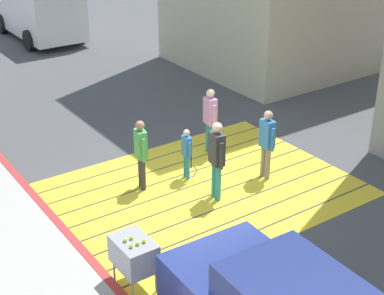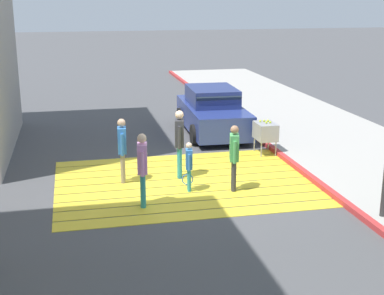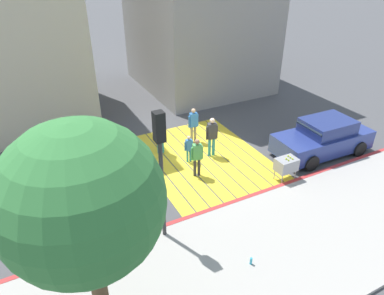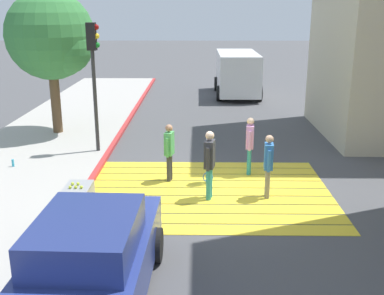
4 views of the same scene
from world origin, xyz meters
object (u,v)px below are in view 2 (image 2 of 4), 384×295
at_px(pedestrian_adult_side, 122,146).
at_px(pedestrian_teen_behind, 179,139).
at_px(car_parked_near_curb, 213,112).
at_px(pedestrian_adult_lead, 142,165).
at_px(tennis_ball_cart, 265,131).
at_px(pedestrian_adult_trailing, 234,153).
at_px(pedestrian_child_with_racket, 189,164).

relative_size(pedestrian_adult_side, pedestrian_teen_behind, 0.93).
height_order(car_parked_near_curb, pedestrian_adult_lead, pedestrian_adult_lead).
bearing_deg(pedestrian_adult_lead, car_parked_near_curb, -117.22).
bearing_deg(tennis_ball_cart, pedestrian_adult_trailing, 57.53).
relative_size(pedestrian_adult_trailing, pedestrian_adult_side, 0.98).
bearing_deg(pedestrian_teen_behind, pedestrian_adult_trailing, 130.06).
height_order(car_parked_near_curb, tennis_ball_cart, car_parked_near_curb).
bearing_deg(car_parked_near_curb, pedestrian_child_with_racket, 69.96).
bearing_deg(tennis_ball_cart, pedestrian_adult_lead, 39.98).
xyz_separation_m(pedestrian_teen_behind, pedestrian_child_with_racket, (-0.02, 1.09, -0.35)).
height_order(car_parked_near_curb, pedestrian_teen_behind, pedestrian_teen_behind).
relative_size(tennis_ball_cart, pedestrian_adult_trailing, 0.63).
height_order(pedestrian_adult_lead, pedestrian_adult_side, pedestrian_adult_lead).
bearing_deg(pedestrian_adult_lead, tennis_ball_cart, -140.02).
bearing_deg(pedestrian_adult_trailing, pedestrian_adult_lead, 14.14).
xyz_separation_m(pedestrian_adult_side, pedestrian_teen_behind, (-1.48, -0.10, 0.07)).
xyz_separation_m(pedestrian_adult_lead, pedestrian_adult_trailing, (-2.28, -0.58, -0.04)).
relative_size(pedestrian_adult_trailing, pedestrian_teen_behind, 0.92).
bearing_deg(pedestrian_adult_trailing, pedestrian_adult_side, -24.81).
distance_m(tennis_ball_cart, pedestrian_adult_lead, 5.37).
bearing_deg(pedestrian_teen_behind, car_parked_near_curb, -114.64).
relative_size(pedestrian_adult_lead, pedestrian_adult_trailing, 1.04).
bearing_deg(car_parked_near_curb, pedestrian_adult_trailing, 80.70).
xyz_separation_m(tennis_ball_cart, pedestrian_adult_trailing, (1.83, 2.87, 0.25)).
xyz_separation_m(car_parked_near_curb, pedestrian_teen_behind, (2.01, 4.38, 0.30)).
relative_size(tennis_ball_cart, pedestrian_adult_side, 0.62).
relative_size(pedestrian_adult_side, pedestrian_child_with_racket, 1.35).
height_order(pedestrian_adult_trailing, pedestrian_adult_side, pedestrian_adult_side).
distance_m(pedestrian_adult_lead, pedestrian_teen_behind, 2.22).
bearing_deg(pedestrian_teen_behind, pedestrian_adult_lead, 57.18).
xyz_separation_m(pedestrian_adult_trailing, pedestrian_adult_side, (2.56, -1.19, 0.02)).
distance_m(pedestrian_adult_side, pedestrian_teen_behind, 1.49).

